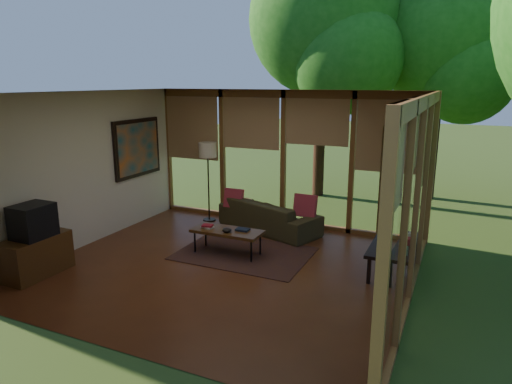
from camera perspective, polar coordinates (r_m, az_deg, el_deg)
The scene contains 25 objects.
floor at distance 7.30m, azimuth -3.90°, elevation -9.39°, with size 5.50×5.50×0.00m, color brown.
ceiling at distance 6.71m, azimuth -4.28°, elevation 12.31°, with size 5.50×5.50×0.00m, color white.
wall_left at distance 8.52m, azimuth -20.59°, elevation 2.63°, with size 0.04×5.00×2.70m, color silver.
wall_front at distance 4.91m, azimuth -18.13°, elevation -4.92°, with size 5.50×0.04×2.70m, color silver.
window_wall_back at distance 9.11m, azimuth 3.43°, elevation 4.16°, with size 5.50×0.12×2.70m, color brown.
window_wall_right at distance 6.10m, azimuth 19.28°, elevation -1.41°, with size 0.12×5.00×2.70m, color brown.
tree_nw at distance 11.69m, azimuth 8.50°, elevation 20.41°, with size 3.59×3.59×6.06m.
tree_ne at distance 11.98m, azimuth 22.20°, elevation 17.00°, with size 3.04×3.04×5.28m.
rug at distance 7.83m, azimuth -1.47°, elevation -7.67°, with size 2.18×1.55×0.01m, color brown.
sofa at distance 8.93m, azimuth 1.65°, elevation -2.93°, with size 2.06×0.81×0.60m, color #3D371E.
pillow_left at distance 9.12m, azimuth -2.80°, elevation -0.83°, with size 0.38×0.13×0.38m, color maroon.
pillow_right at distance 8.56m, azimuth 6.17°, elevation -1.76°, with size 0.42×0.14×0.42m, color maroon.
ct_book_lower at distance 7.82m, azimuth -6.08°, elevation -4.40°, with size 0.19×0.14×0.03m, color beige.
ct_book_upper at distance 7.81m, azimuth -6.08°, elevation -4.19°, with size 0.18×0.14×0.03m, color maroon.
ct_book_side at distance 7.65m, azimuth -1.69°, elevation -4.71°, with size 0.22×0.16×0.03m, color black.
ct_bowl at distance 7.58m, azimuth -3.65°, elevation -4.76°, with size 0.16×0.16×0.07m, color black.
media_cabinet at distance 7.69m, azimuth -25.79°, elevation -7.18°, with size 0.50×1.00×0.60m, color #553417.
television at distance 7.50m, azimuth -26.13°, elevation -3.27°, with size 0.45×0.55×0.50m, color black.
console_book_a at distance 6.91m, azimuth 16.28°, elevation -6.84°, with size 0.24×0.18×0.09m, color #386350.
console_book_b at distance 7.33m, azimuth 16.80°, elevation -5.65°, with size 0.21×0.15×0.10m, color maroon.
console_book_c at distance 7.72m, azimuth 17.21°, elevation -4.87°, with size 0.20×0.15×0.05m, color beige.
floor_lamp at distance 9.35m, azimuth -6.06°, elevation 4.70°, with size 0.36×0.36×1.65m.
coffee_table at distance 7.71m, azimuth -3.62°, elevation -4.99°, with size 1.20×0.50×0.43m.
side_console at distance 7.32m, azimuth 16.70°, elevation -6.46°, with size 0.60×1.40×0.46m.
wall_painting at distance 9.49m, azimuth -14.59°, elevation 5.35°, with size 0.06×1.35×1.15m.
Camera 1 is at (3.21, -5.89, 2.87)m, focal length 32.00 mm.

